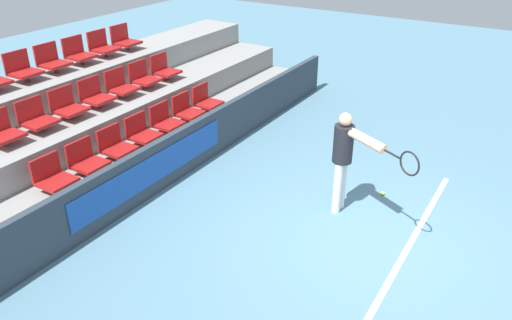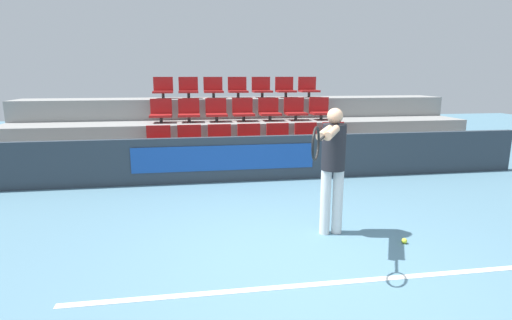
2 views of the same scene
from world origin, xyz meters
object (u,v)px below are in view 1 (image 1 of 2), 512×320
at_px(stadium_chair_1, 86,160).
at_px(stadium_chair_16, 22,69).
at_px(stadium_chair_3, 142,132).
at_px(stadium_chair_0, 53,176).
at_px(stadium_chair_2, 115,145).
at_px(stadium_chair_19, 102,46).
at_px(stadium_chair_20, 124,39).
at_px(stadium_chair_7, 1,131).
at_px(stadium_chair_6, 206,100).
at_px(tennis_player, 346,155).
at_px(stadium_chair_18, 78,53).
at_px(stadium_chair_10, 95,95).
at_px(stadium_chair_12, 143,77).
at_px(stadium_chair_8, 36,118).
at_px(stadium_chair_4, 165,120).
at_px(stadium_chair_13, 164,69).
at_px(tennis_ball, 383,193).
at_px(stadium_chair_11, 120,85).
at_px(stadium_chair_9, 67,106).
at_px(stadium_chair_5, 186,110).
at_px(stadium_chair_17, 52,60).

xyz_separation_m(stadium_chair_1, stadium_chair_16, (0.61, 2.08, 0.95)).
bearing_deg(stadium_chair_3, stadium_chair_0, 180.00).
xyz_separation_m(stadium_chair_1, stadium_chair_2, (0.61, 0.00, 0.00)).
height_order(stadium_chair_19, stadium_chair_20, same).
bearing_deg(stadium_chair_20, stadium_chair_7, -164.20).
height_order(stadium_chair_3, stadium_chair_6, same).
bearing_deg(tennis_player, stadium_chair_18, 116.77).
bearing_deg(stadium_chair_19, stadium_chair_20, 0.00).
bearing_deg(stadium_chair_7, stadium_chair_10, 0.00).
distance_m(stadium_chair_16, stadium_chair_18, 1.22).
bearing_deg(stadium_chair_3, stadium_chair_1, 180.00).
height_order(stadium_chair_12, stadium_chair_19, stadium_chair_19).
bearing_deg(stadium_chair_8, stadium_chair_4, -29.51).
height_order(stadium_chair_0, stadium_chair_13, stadium_chair_13).
distance_m(stadium_chair_16, tennis_ball, 6.50).
distance_m(stadium_chair_1, stadium_chair_4, 1.84).
height_order(stadium_chair_11, tennis_ball, stadium_chair_11).
xyz_separation_m(stadium_chair_19, stadium_chair_20, (0.61, 0.00, 0.00)).
height_order(stadium_chair_13, tennis_ball, stadium_chair_13).
distance_m(stadium_chair_8, stadium_chair_13, 3.06).
relative_size(stadium_chair_2, stadium_chair_7, 1.00).
relative_size(stadium_chair_18, tennis_player, 0.32).
bearing_deg(stadium_chair_8, stadium_chair_13, 0.00).
relative_size(stadium_chair_0, stadium_chair_20, 1.00).
bearing_deg(tennis_player, stadium_chair_2, 135.36).
xyz_separation_m(stadium_chair_8, stadium_chair_9, (0.61, 0.00, 0.00)).
distance_m(stadium_chair_3, stadium_chair_5, 1.22).
bearing_deg(stadium_chair_20, stadium_chair_12, -120.50).
distance_m(stadium_chair_6, stadium_chair_9, 2.70).
bearing_deg(stadium_chair_18, stadium_chair_5, -73.59).
bearing_deg(stadium_chair_9, stadium_chair_3, -59.50).
relative_size(stadium_chair_10, tennis_player, 0.32).
bearing_deg(stadium_chair_7, stadium_chair_0, -90.00).
bearing_deg(stadium_chair_6, stadium_chair_13, 90.00).
xyz_separation_m(stadium_chair_9, stadium_chair_16, (0.00, 1.04, 0.47)).
distance_m(stadium_chair_6, tennis_ball, 4.01).
height_order(stadium_chair_10, stadium_chair_13, same).
distance_m(stadium_chair_17, stadium_chair_20, 1.84).
height_order(stadium_chair_16, tennis_ball, stadium_chair_16).
relative_size(stadium_chair_5, stadium_chair_10, 1.00).
xyz_separation_m(stadium_chair_5, stadium_chair_18, (-0.61, 2.08, 0.95)).
bearing_deg(stadium_chair_0, stadium_chair_8, 59.50).
xyz_separation_m(stadium_chair_6, stadium_chair_8, (-3.06, 1.04, 0.47)).
xyz_separation_m(stadium_chair_2, stadium_chair_9, (0.00, 1.04, 0.47)).
xyz_separation_m(stadium_chair_9, stadium_chair_18, (1.22, 1.04, 0.47)).
xyz_separation_m(stadium_chair_16, tennis_player, (1.11, -5.62, -0.66)).
bearing_deg(stadium_chair_6, stadium_chair_19, 106.41).
xyz_separation_m(stadium_chair_9, tennis_ball, (1.92, -4.96, -1.13)).
bearing_deg(stadium_chair_6, stadium_chair_5, 180.00).
bearing_deg(stadium_chair_7, stadium_chair_8, 0.00).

